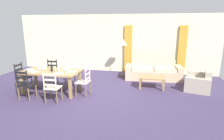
{
  "coord_description": "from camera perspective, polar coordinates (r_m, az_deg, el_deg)",
  "views": [
    {
      "loc": [
        1.87,
        -5.44,
        2.24
      ],
      "look_at": [
        0.58,
        0.44,
        0.75
      ],
      "focal_mm": 29.62,
      "sensor_mm": 36.0,
      "label": 1
    }
  ],
  "objects": [
    {
      "name": "dining_chair_head_west",
      "position": [
        7.12,
        -25.94,
        -1.86
      ],
      "size": [
        0.41,
        0.43,
        0.96
      ],
      "color": "black",
      "rests_on": "ground_plane"
    },
    {
      "name": "dinner_plate_head_west",
      "position": [
        6.85,
        -24.04,
        0.18
      ],
      "size": [
        0.24,
        0.24,
        0.02
      ],
      "primitive_type": "cylinder",
      "color": "white",
      "rests_on": "dining_table"
    },
    {
      "name": "curtain_panel_left",
      "position": [
        8.75,
        4.99,
        6.37
      ],
      "size": [
        0.35,
        0.08,
        2.2
      ],
      "primitive_type": "cube",
      "color": "gold",
      "rests_on": "ground_plane"
    },
    {
      "name": "candle_tall",
      "position": [
        6.52,
        -19.73,
        0.47
      ],
      "size": [
        0.05,
        0.05,
        0.24
      ],
      "color": "#998C66",
      "rests_on": "dining_table"
    },
    {
      "name": "dining_chair_far_right",
      "position": [
        6.94,
        -12.14,
        -1.13
      ],
      "size": [
        0.44,
        0.42,
        0.96
      ],
      "color": "beige",
      "rests_on": "ground_plane"
    },
    {
      "name": "dining_chair_head_east",
      "position": [
        5.97,
        -8.55,
        -3.44
      ],
      "size": [
        0.42,
        0.44,
        0.96
      ],
      "color": "beige",
      "rests_on": "ground_plane"
    },
    {
      "name": "wine_glass_near_right",
      "position": [
        6.01,
        -14.09,
        0.2
      ],
      "size": [
        0.06,
        0.06,
        0.16
      ],
      "color": "white",
      "rests_on": "dining_table"
    },
    {
      "name": "ground_plane",
      "position": [
        6.18,
        -6.16,
        -7.55
      ],
      "size": [
        9.6,
        9.6,
        0.02
      ],
      "primitive_type": "cube",
      "color": "#3F3455"
    },
    {
      "name": "fork_near_left",
      "position": [
        6.55,
        -24.04,
        -0.45
      ],
      "size": [
        0.03,
        0.17,
        0.01
      ],
      "primitive_type": "cube",
      "rotation": [
        0.0,
        0.0,
        0.08
      ],
      "color": "silver",
      "rests_on": "dining_table"
    },
    {
      "name": "standing_lamp",
      "position": [
        8.04,
        3.29,
        7.96
      ],
      "size": [
        0.4,
        0.4,
        1.64
      ],
      "color": "#332D28",
      "rests_on": "ground_plane"
    },
    {
      "name": "coffee_cup_primary",
      "position": [
        6.34,
        -16.15,
        0.17
      ],
      "size": [
        0.07,
        0.07,
        0.09
      ],
      "primitive_type": "cylinder",
      "color": "beige",
      "rests_on": "dining_table"
    },
    {
      "name": "dinner_plate_near_left",
      "position": [
        6.46,
        -22.97,
        -0.48
      ],
      "size": [
        0.24,
        0.24,
        0.02
      ],
      "primitive_type": "cylinder",
      "color": "white",
      "rests_on": "dining_table"
    },
    {
      "name": "coffee_table",
      "position": [
        6.76,
        12.28,
        -2.61
      ],
      "size": [
        0.9,
        0.56,
        0.42
      ],
      "color": "#9F7E4F",
      "rests_on": "ground_plane"
    },
    {
      "name": "dining_chair_far_left",
      "position": [
        7.31,
        -18.22,
        -0.76
      ],
      "size": [
        0.43,
        0.41,
        0.96
      ],
      "color": "black",
      "rests_on": "ground_plane"
    },
    {
      "name": "dinner_plate_head_east",
      "position": [
        6.06,
        -12.06,
        -0.55
      ],
      "size": [
        0.24,
        0.24,
        0.02
      ],
      "primitive_type": "cylinder",
      "color": "white",
      "rests_on": "dining_table"
    },
    {
      "name": "fork_near_right",
      "position": [
        6.06,
        -17.16,
        -0.93
      ],
      "size": [
        0.02,
        0.17,
        0.01
      ],
      "primitive_type": "cube",
      "rotation": [
        0.0,
        0.0,
        0.01
      ],
      "color": "silver",
      "rests_on": "dining_table"
    },
    {
      "name": "dinner_plate_far_left",
      "position": [
        6.86,
        -20.6,
        0.53
      ],
      "size": [
        0.24,
        0.24,
        0.02
      ],
      "primitive_type": "cylinder",
      "color": "white",
      "rests_on": "dining_table"
    },
    {
      "name": "dining_table",
      "position": [
        6.44,
        -18.35,
        -0.99
      ],
      "size": [
        1.9,
        0.96,
        0.75
      ],
      "color": "#9F7E4F",
      "rests_on": "ground_plane"
    },
    {
      "name": "fork_far_right",
      "position": [
        6.49,
        -15.02,
        0.17
      ],
      "size": [
        0.03,
        0.17,
        0.01
      ],
      "primitive_type": "cube",
      "rotation": [
        0.0,
        0.0,
        -0.08
      ],
      "color": "silver",
      "rests_on": "dining_table"
    },
    {
      "name": "fork_far_left",
      "position": [
        6.94,
        -21.63,
        0.54
      ],
      "size": [
        0.02,
        0.17,
        0.01
      ],
      "primitive_type": "cube",
      "rotation": [
        0.0,
        0.0,
        0.02
      ],
      "color": "silver",
      "rests_on": "dining_table"
    },
    {
      "name": "wall_far",
      "position": [
        8.98,
        0.34,
        8.22
      ],
      "size": [
        9.6,
        0.16,
        2.7
      ],
      "primitive_type": "cube",
      "color": "beige",
      "rests_on": "ground_plane"
    },
    {
      "name": "wine_glass_far_right",
      "position": [
        6.24,
        -13.04,
        0.76
      ],
      "size": [
        0.06,
        0.06,
        0.16
      ],
      "color": "white",
      "rests_on": "dining_table"
    },
    {
      "name": "armchair_upholstered",
      "position": [
        7.22,
        25.51,
        -3.51
      ],
      "size": [
        1.06,
        1.32,
        0.72
      ],
      "color": "#B9AB96",
      "rests_on": "ground_plane"
    },
    {
      "name": "wine_bottle",
      "position": [
        6.32,
        -18.12,
        0.65
      ],
      "size": [
        0.07,
        0.07,
        0.32
      ],
      "color": "black",
      "rests_on": "dining_table"
    },
    {
      "name": "fork_head_east",
      "position": [
        6.13,
        -13.33,
        -0.53
      ],
      "size": [
        0.02,
        0.17,
        0.01
      ],
      "primitive_type": "cube",
      "rotation": [
        0.0,
        0.0,
        0.04
      ],
      "color": "silver",
      "rests_on": "dining_table"
    },
    {
      "name": "dinner_plate_near_right",
      "position": [
        5.99,
        -15.91,
        -0.96
      ],
      "size": [
        0.24,
        0.24,
        0.02
      ],
      "primitive_type": "cylinder",
      "color": "white",
      "rests_on": "dining_table"
    },
    {
      "name": "wine_glass_near_left",
      "position": [
        6.44,
        -21.6,
        0.55
      ],
      "size": [
        0.06,
        0.06,
        0.16
      ],
      "color": "white",
      "rests_on": "dining_table"
    },
    {
      "name": "candle_short",
      "position": [
        6.28,
        -17.05,
        0.01
      ],
      "size": [
        0.05,
        0.05,
        0.18
      ],
      "color": "#998C66",
      "rests_on": "dining_table"
    },
    {
      "name": "curtain_panel_right",
      "position": [
        8.77,
        20.8,
        5.53
      ],
      "size": [
        0.35,
        0.08,
        2.2
      ],
      "primitive_type": "cube",
      "color": "gold",
      "rests_on": "ground_plane"
    },
    {
      "name": "fork_head_west",
      "position": [
        6.94,
        -25.03,
        0.2
      ],
      "size": [
        0.03,
        0.17,
        0.01
      ],
      "primitive_type": "cube",
      "rotation": [
        0.0,
        0.0,
        -0.09
      ],
      "color": "silver",
      "rests_on": "dining_table"
    },
    {
      "name": "wine_glass_far_left",
      "position": [
        6.65,
        -20.19,
        1.07
      ],
      "size": [
        0.06,
        0.06,
        0.16
      ],
      "color": "white",
      "rests_on": "dining_table"
    },
    {
      "name": "dining_chair_near_left",
      "position": [
        6.14,
        -25.16,
        -4.14
      ],
      "size": [
        0.44,
        0.42,
        0.96
      ],
      "color": "black",
      "rests_on": "ground_plane"
    },
    {
      "name": "dinner_plate_far_right",
      "position": [
        6.42,
        -13.83,
        0.15
      ],
      "size": [
        0.24,
        0.24,
        0.02
      ],
      "primitive_type": "cylinder",
      "color": "white",
      "rests_on": "dining_table"
    },
    {
      "name": "dining_chair_near_right",
      "position": [
        5.63,
        -18.0,
        -5.06
      ],
      "size": [
        0.44,
        0.42,
        0.96
      ],
      "color": "beige",
      "rests_on": "ground_plane"
    },
    {
      "name": "couch",
      "position": [
        7.95,
        12.57,
        -0.61
      ],
      "size": [
        2.34,
        0.98,
        0.8
      ],
      "color": "#D9B48E",
      "rests_on": "ground_plane"
    }
  ]
}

